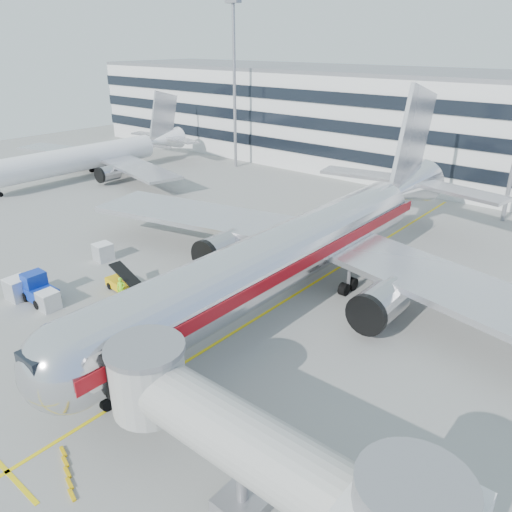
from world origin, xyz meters
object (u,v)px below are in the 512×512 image
Objects in this scene: baggage_tug at (38,289)px; cargo_container_left at (18,288)px; main_jet at (304,245)px; belt_loader at (127,286)px; ramp_worker at (121,289)px; cargo_container_front at (49,301)px; cargo_container_right at (103,252)px.

baggage_tug is 1.91m from cargo_container_left.
belt_loader is (-11.28, -9.89, -3.59)m from main_jet.
belt_loader is 1.33m from ramp_worker.
ramp_worker is at bearing -133.98° from main_jet.
main_jet is 22.25m from baggage_tug.
belt_loader is at bearing -138.76° from main_jet.
cargo_container_left reaches higher than cargo_container_front.
cargo_container_left is at bearing -133.27° from belt_loader.
cargo_container_right is (-18.73, -7.15, -3.38)m from main_jet.
main_jet is 27.81× the size of cargo_container_left.
belt_loader reaches higher than cargo_container_left.
belt_loader is 7.11m from baggage_tug.
cargo_container_front is (-2.45, -5.81, 0.12)m from belt_loader.
belt_loader is 3.15× the size of cargo_container_front.
baggage_tug is at bearing 172.60° from cargo_container_front.
cargo_container_front is at bearing -131.17° from main_jet.
cargo_container_left is 1.19× the size of cargo_container_front.
baggage_tug is at bearing 171.63° from ramp_worker.
cargo_container_right is 1.13× the size of cargo_container_front.
cargo_container_front is (1.98, -0.26, -0.27)m from baggage_tug.
cargo_container_right is 9.90m from cargo_container_front.
cargo_container_front is at bearing -173.14° from ramp_worker.
cargo_container_left is 3.71m from cargo_container_front.
baggage_tug is (-15.70, -15.44, -3.20)m from main_jet.
main_jet is 25.51× the size of ramp_worker.
cargo_container_right is at bearing 159.81° from belt_loader.
main_jet is 24.09m from cargo_container_left.
ramp_worker is (0.71, -1.07, 0.35)m from belt_loader.
cargo_container_left is at bearing -136.72° from main_jet.
belt_loader is at bearing 46.73° from cargo_container_left.
belt_loader is 7.94m from cargo_container_right.
cargo_container_left is at bearing -81.62° from cargo_container_right.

